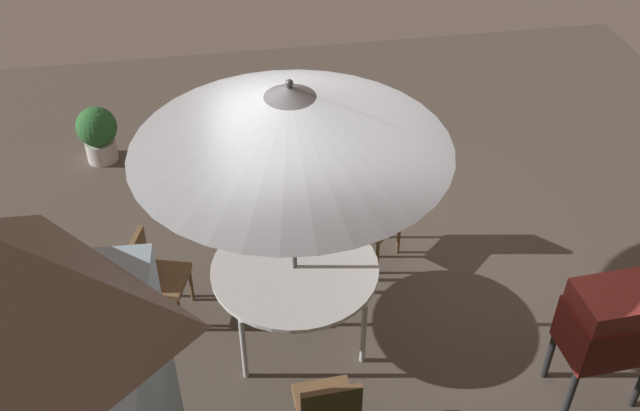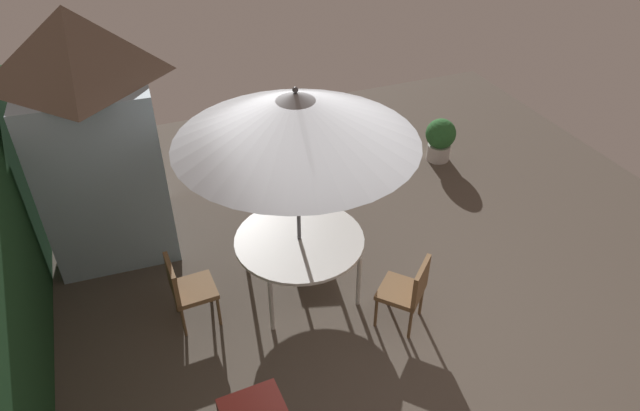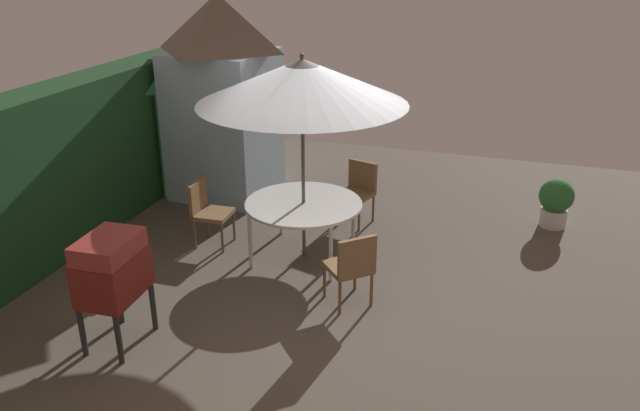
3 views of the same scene
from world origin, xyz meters
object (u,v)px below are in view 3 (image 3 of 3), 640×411
at_px(bbq_grill, 112,270).
at_px(chair_far_side, 352,265).
at_px(chair_near_shed, 207,209).
at_px(chair_toward_hedge, 358,188).
at_px(potted_plant_by_shed, 556,201).
at_px(garden_shed, 223,96).
at_px(patio_table, 304,206).
at_px(patio_umbrella, 302,82).

distance_m(bbq_grill, chair_far_side, 2.54).
distance_m(chair_near_shed, chair_toward_hedge, 2.21).
xyz_separation_m(chair_far_side, potted_plant_by_shed, (2.99, -2.24, -0.13)).
relative_size(garden_shed, chair_toward_hedge, 3.49).
bearing_deg(patio_table, chair_toward_hedge, -16.70).
bearing_deg(chair_near_shed, patio_table, -87.49).
bearing_deg(patio_umbrella, chair_near_shed, 92.51).
relative_size(patio_table, patio_umbrella, 0.57).
xyz_separation_m(garden_shed, chair_toward_hedge, (-0.49, -2.35, -1.08)).
relative_size(bbq_grill, chair_toward_hedge, 1.33).
relative_size(chair_near_shed, chair_toward_hedge, 1.00).
bearing_deg(patio_table, chair_near_shed, 92.51).
relative_size(chair_near_shed, chair_far_side, 1.00).
bearing_deg(chair_near_shed, potted_plant_by_shed, -65.49).
xyz_separation_m(bbq_grill, chair_far_side, (1.41, -2.08, -0.33)).
bearing_deg(garden_shed, bbq_grill, -169.40).
xyz_separation_m(chair_near_shed, chair_toward_hedge, (1.35, -1.75, 0.00)).
bearing_deg(patio_umbrella, garden_shed, 47.61).
xyz_separation_m(patio_table, chair_far_side, (-0.99, -0.91, -0.19)).
distance_m(patio_table, chair_near_shed, 1.37).
xyz_separation_m(chair_far_side, chair_toward_hedge, (2.28, 0.52, 0.00)).
height_order(garden_shed, patio_umbrella, garden_shed).
bearing_deg(garden_shed, chair_toward_hedge, -101.85).
height_order(patio_table, patio_umbrella, patio_umbrella).
height_order(chair_far_side, chair_toward_hedge, same).
height_order(patio_table, potted_plant_by_shed, patio_table).
xyz_separation_m(patio_table, bbq_grill, (-2.40, 1.17, 0.13)).
bearing_deg(chair_far_side, patio_table, 42.63).
bearing_deg(potted_plant_by_shed, chair_far_side, 143.13).
height_order(bbq_grill, chair_near_shed, bbq_grill).
xyz_separation_m(garden_shed, chair_far_side, (-2.78, -2.87, -1.08)).
bearing_deg(patio_table, garden_shed, 47.61).
bearing_deg(potted_plant_by_shed, garden_shed, 92.35).
relative_size(patio_umbrella, chair_near_shed, 2.93).
bearing_deg(patio_umbrella, chair_far_side, -137.37).
distance_m(garden_shed, potted_plant_by_shed, 5.25).
xyz_separation_m(chair_near_shed, potted_plant_by_shed, (2.06, -4.51, -0.13)).
xyz_separation_m(patio_table, chair_near_shed, (-0.06, 1.36, -0.19)).
height_order(chair_near_shed, chair_toward_hedge, same).
relative_size(patio_table, bbq_grill, 1.26).
xyz_separation_m(patio_umbrella, potted_plant_by_shed, (2.00, -3.15, -1.92)).
relative_size(patio_table, potted_plant_by_shed, 2.09).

